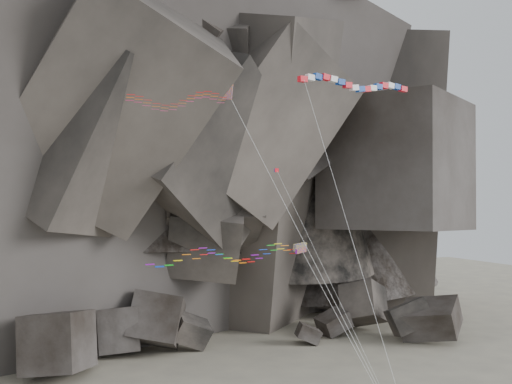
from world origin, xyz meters
name	(u,v)px	position (x,y,z in m)	size (l,w,h in m)	color
headland	(119,87)	(0.00, 70.00, 42.00)	(110.00, 70.00, 84.00)	#5A514A
boulder_field	(233,332)	(8.45, 34.87, 2.76)	(75.72, 21.28, 9.28)	#47423F
delta_kite	(175,100)	(-9.88, 2.84, 30.01)	(19.24, 13.95, 30.31)	red
banner_kite	(356,86)	(7.68, 2.37, 32.35)	(12.97, 14.18, 31.71)	red
parafoil_kite	(223,254)	(-7.34, -1.69, 17.39)	(19.13, 9.78, 16.72)	#CDBB0B
pennant_kite	(309,239)	(1.12, -0.42, 18.29)	(5.53, 13.90, 23.07)	red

